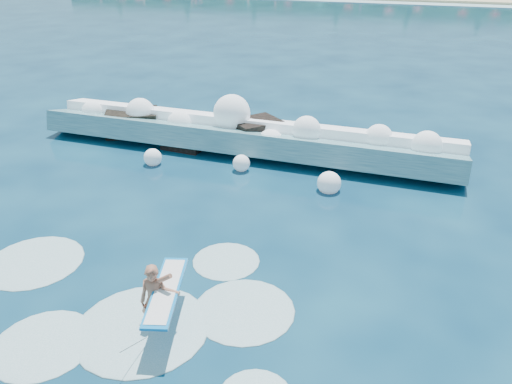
# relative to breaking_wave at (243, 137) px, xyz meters

# --- Properties ---
(ground) EXTENTS (200.00, 200.00, 0.00)m
(ground) POSITION_rel_breaking_wave_xyz_m (1.08, -7.87, -0.52)
(ground) COLOR #082641
(ground) RESTS_ON ground
(wet_band) EXTENTS (140.00, 5.00, 0.08)m
(wet_band) POSITION_rel_breaking_wave_xyz_m (1.08, 59.13, -0.48)
(wet_band) COLOR silver
(wet_band) RESTS_ON ground
(breaking_wave) EXTENTS (17.26, 2.72, 1.49)m
(breaking_wave) POSITION_rel_breaking_wave_xyz_m (0.00, 0.00, 0.00)
(breaking_wave) COLOR #326D7F
(breaking_wave) RESTS_ON ground
(rock_cluster) EXTENTS (8.22, 3.09, 1.29)m
(rock_cluster) POSITION_rel_breaking_wave_xyz_m (-2.70, 0.14, -0.11)
(rock_cluster) COLOR black
(rock_cluster) RESTS_ON ground
(surfer_with_board) EXTENTS (1.27, 2.96, 1.79)m
(surfer_with_board) POSITION_rel_breaking_wave_xyz_m (1.88, -10.51, 0.14)
(surfer_with_board) COLOR #9F624A
(surfer_with_board) RESTS_ON ground
(wave_spray) EXTENTS (15.31, 4.23, 2.26)m
(wave_spray) POSITION_rel_breaking_wave_xyz_m (0.14, -0.12, 0.49)
(wave_spray) COLOR white
(wave_spray) RESTS_ON ground
(surf_foam) EXTENTS (9.10, 6.18, 0.15)m
(surf_foam) POSITION_rel_breaking_wave_xyz_m (0.98, -10.27, -0.52)
(surf_foam) COLOR silver
(surf_foam) RESTS_ON ground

